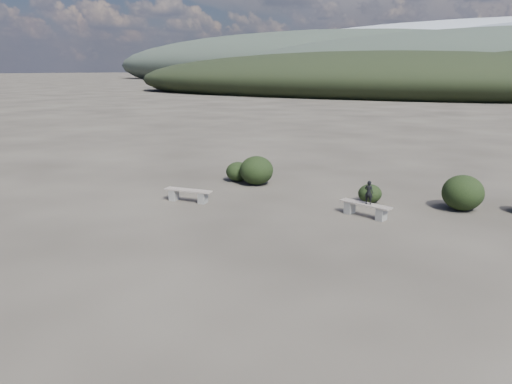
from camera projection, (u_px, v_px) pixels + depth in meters
The scene contains 8 objects.
ground at pixel (198, 256), 13.99m from camera, with size 1200.00×1200.00×0.00m, color #302B25.
bench_left at pixel (188, 194), 19.71m from camera, with size 2.00×0.66×0.49m.
bench_right at pixel (365, 209), 17.70m from camera, with size 1.97×0.85×0.48m.
seated_person at pixel (369, 192), 17.48m from camera, with size 0.31×0.20×0.85m, color black.
shrub_a at pixel (238, 172), 23.30m from camera, with size 1.11×1.11×0.91m, color black.
shrub_b at pixel (256, 170), 22.57m from camera, with size 1.52×1.52×1.30m, color black.
shrub_c at pixel (370, 194), 19.54m from camera, with size 0.92×0.92×0.73m, color black.
shrub_d at pixel (463, 193), 18.46m from camera, with size 1.51×1.51×1.32m, color black.
Camera 1 is at (7.90, -10.63, 5.11)m, focal length 35.00 mm.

